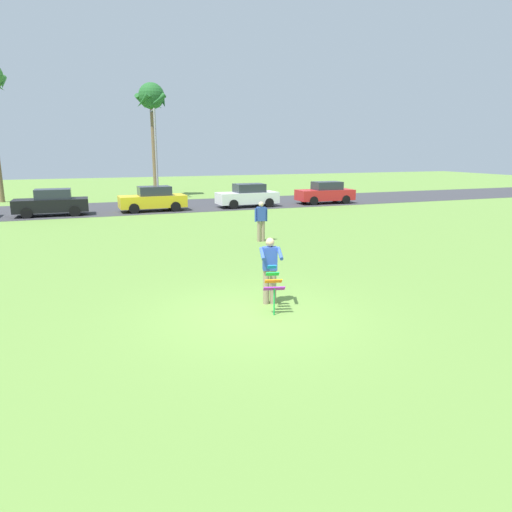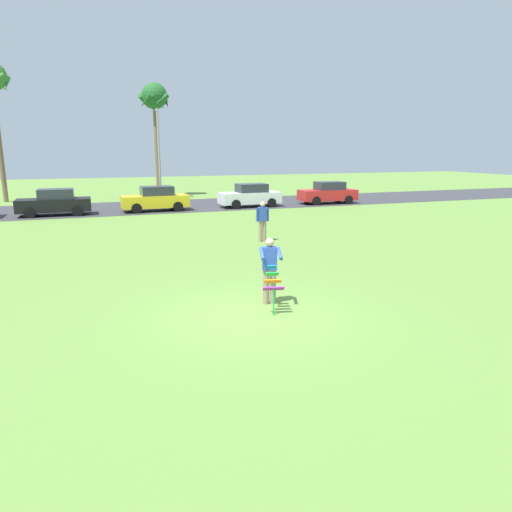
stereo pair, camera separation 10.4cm
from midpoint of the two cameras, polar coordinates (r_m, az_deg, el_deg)
ground_plane at (r=11.32m, az=0.09°, el=-7.19°), size 120.00×120.00×0.00m
road_strip at (r=33.29m, az=-13.75°, el=5.84°), size 120.00×8.00×0.01m
person_kite_flyer at (r=11.81m, az=1.93°, el=-1.51°), size 0.66×0.74×1.73m
kite_held at (r=11.22m, az=2.34°, el=-3.29°), size 0.53×0.70×1.14m
parked_car_black at (r=30.66m, az=-23.38°, el=6.02°), size 4.22×1.88×1.60m
parked_car_yellow at (r=30.92m, az=-12.13°, el=6.84°), size 4.25×1.93×1.60m
parked_car_white at (r=32.47m, az=-0.64°, el=7.40°), size 4.25×1.94×1.60m
parked_car_red at (r=34.97m, az=8.90°, el=7.64°), size 4.25×1.93×1.60m
palm_tree_right_near at (r=40.90m, az=-12.25°, el=18.05°), size 2.58×2.71×9.23m
streetlight_pole at (r=37.99m, az=-11.79°, el=12.80°), size 0.24×1.65×7.00m
person_walker_near at (r=20.05m, az=0.95°, el=4.42°), size 0.57×0.25×1.73m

